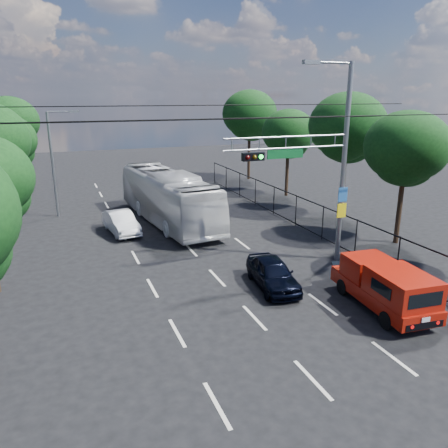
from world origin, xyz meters
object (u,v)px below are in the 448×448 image
red_pickup (385,285)px  navy_hatchback (273,273)px  white_van (121,222)px  signal_mast (323,157)px  white_bus (168,197)px

red_pickup → navy_hatchback: red_pickup is taller
red_pickup → white_van: red_pickup is taller
red_pickup → navy_hatchback: (-3.09, 3.35, -0.34)m
navy_hatchback → white_van: (-4.90, 10.33, 0.00)m
signal_mast → red_pickup: bearing=-93.3°
signal_mast → white_bus: size_ratio=0.79×
red_pickup → white_van: size_ratio=1.30×
signal_mast → white_van: bearing=134.1°
signal_mast → navy_hatchback: 5.98m
signal_mast → navy_hatchback: (-3.38, -1.78, -4.60)m
signal_mast → navy_hatchback: bearing=-152.3°
signal_mast → white_bus: signal_mast is taller
navy_hatchback → white_bus: white_bus is taller
white_bus → white_van: bearing=-163.5°
signal_mast → red_pickup: signal_mast is taller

